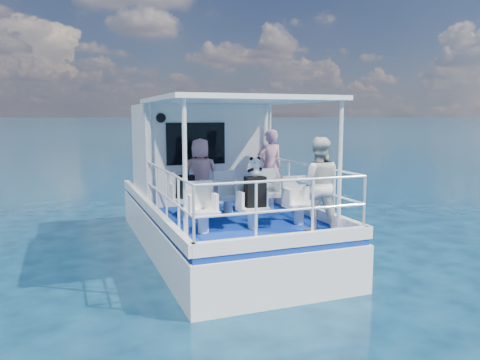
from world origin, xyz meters
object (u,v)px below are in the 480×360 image
object	(u,v)px
passenger_stbd_aft	(318,185)
panda	(255,167)
passenger_port_fwd	(201,175)
backpack_center	(255,192)

from	to	relation	value
passenger_stbd_aft	panda	bearing A→B (deg)	-5.80
passenger_stbd_aft	passenger_port_fwd	bearing A→B (deg)	-31.55
passenger_stbd_aft	panda	xyz separation A→B (m)	(-0.91, 0.58, 0.28)
passenger_port_fwd	passenger_stbd_aft	xyz separation A→B (m)	(1.40, -2.26, 0.05)
panda	passenger_port_fwd	bearing A→B (deg)	106.19
passenger_port_fwd	backpack_center	xyz separation A→B (m)	(0.49, -1.70, -0.11)
passenger_stbd_aft	backpack_center	xyz separation A→B (m)	(-0.91, 0.56, -0.15)
passenger_port_fwd	backpack_center	size ratio (longest dim) A/B	2.85
passenger_stbd_aft	panda	size ratio (longest dim) A/B	4.72
passenger_port_fwd	panda	distance (m)	1.78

